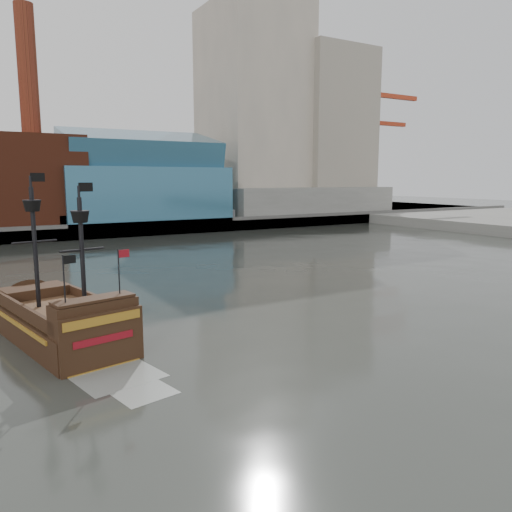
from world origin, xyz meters
TOP-DOWN VIEW (x-y plane):
  - ground at (0.00, 0.00)m, footprint 400.00×400.00m
  - promenade_far at (0.00, 92.00)m, footprint 220.00×60.00m
  - seawall at (0.00, 62.50)m, footprint 220.00×1.00m
  - skyline at (5.21, 84.56)m, footprint 149.00×45.00m
  - crane_a at (78.63, 82.00)m, footprint 22.50×4.00m
  - crane_b at (88.23, 92.00)m, footprint 19.10×4.00m
  - pirate_ship at (-14.76, 9.08)m, footprint 7.28×15.36m

SIDE VIEW (x-z plane):
  - ground at x=0.00m, z-range 0.00..0.00m
  - promenade_far at x=0.00m, z-range 0.00..2.00m
  - pirate_ship at x=-14.76m, z-range -4.53..6.53m
  - seawall at x=0.00m, z-range 0.00..2.60m
  - crane_b at x=88.23m, z-range 2.45..28.70m
  - crane_a at x=78.63m, z-range 2.99..35.24m
  - skyline at x=5.21m, z-range -6.45..55.55m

